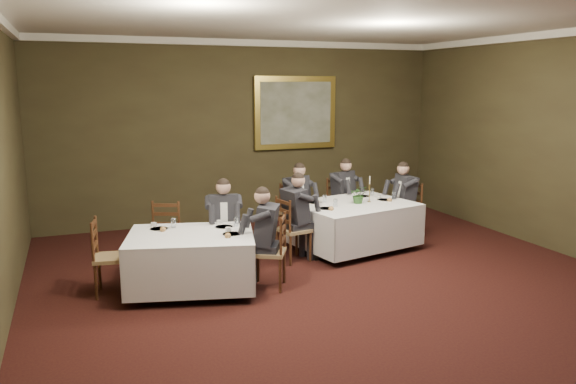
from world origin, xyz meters
TOP-DOWN VIEW (x-y plane):
  - ground at (0.00, 0.00)m, footprint 10.00×10.00m
  - ceiling at (0.00, 0.00)m, footprint 8.00×10.00m
  - back_wall at (0.00, 5.00)m, footprint 8.00×0.10m
  - crown_molding at (0.00, 0.00)m, footprint 8.00×10.00m
  - table_main at (1.00, 2.37)m, footprint 2.11×1.77m
  - table_second at (-1.86, 1.43)m, footprint 1.88×1.60m
  - chair_main_backleft at (0.32, 3.21)m, footprint 0.57×0.56m
  - diner_main_backleft at (0.32, 3.20)m, footprint 0.55×0.60m
  - chair_main_backright at (1.30, 3.41)m, footprint 0.57×0.55m
  - diner_main_backright at (1.30, 3.40)m, footprint 0.55×0.60m
  - chair_main_endleft at (-0.16, 2.13)m, footprint 0.50×0.51m
  - diner_main_endleft at (-0.15, 2.13)m, footprint 0.55×0.49m
  - chair_main_endright at (2.16, 2.61)m, footprint 0.44×0.46m
  - diner_main_endright at (2.15, 2.61)m, footprint 0.50×0.44m
  - chair_sec_backleft at (-2.08, 2.34)m, footprint 0.57×0.56m
  - chair_sec_backright at (-1.24, 2.13)m, footprint 0.52×0.50m
  - diner_sec_backright at (-1.24, 2.12)m, footprint 0.49×0.55m
  - chair_sec_endright at (-0.87, 1.17)m, footprint 0.58×0.59m
  - diner_sec_endright at (-0.88, 1.18)m, footprint 0.61×0.58m
  - chair_sec_endleft at (-2.86, 1.68)m, footprint 0.49×0.50m
  - centerpiece at (1.08, 2.34)m, footprint 0.34×0.32m
  - candlestick at (1.29, 2.39)m, footprint 0.06×0.06m
  - place_setting_table_main at (0.48, 2.68)m, footprint 0.33×0.31m
  - place_setting_table_second at (-2.15, 1.89)m, footprint 0.33×0.31m
  - painting at (1.00, 4.94)m, footprint 1.72×0.09m

SIDE VIEW (x-z plane):
  - ground at x=0.00m, z-range 0.00..0.00m
  - chair_main_backleft at x=0.32m, z-range -0.22..0.78m
  - chair_main_backright at x=1.30m, z-range -0.22..0.78m
  - chair_main_endleft at x=-0.16m, z-range -0.22..0.78m
  - chair_main_endright at x=2.16m, z-range -0.22..0.78m
  - chair_sec_backleft at x=-2.08m, z-range -0.22..0.78m
  - chair_sec_backright at x=-1.24m, z-range -0.22..0.78m
  - chair_sec_endright at x=-0.87m, z-range -0.22..0.78m
  - chair_sec_endleft at x=-2.86m, z-range -0.22..0.78m
  - table_second at x=-1.86m, z-range 0.12..0.78m
  - table_main at x=1.00m, z-range 0.12..0.78m
  - diner_main_backleft at x=0.32m, z-range -0.16..1.19m
  - diner_main_backright at x=1.30m, z-range -0.16..1.19m
  - diner_main_endleft at x=-0.15m, z-range -0.16..1.19m
  - diner_main_endright at x=2.15m, z-range -0.16..1.19m
  - diner_sec_backright at x=-1.24m, z-range -0.16..1.19m
  - diner_sec_endright at x=-0.88m, z-range -0.16..1.19m
  - place_setting_table_main at x=0.48m, z-range 0.73..0.87m
  - place_setting_table_second at x=-2.15m, z-range 0.73..0.87m
  - centerpiece at x=1.08m, z-range 0.77..1.07m
  - candlestick at x=1.29m, z-range 0.71..1.15m
  - back_wall at x=0.00m, z-range 0.00..3.50m
  - painting at x=1.00m, z-range 1.39..2.83m
  - crown_molding at x=0.00m, z-range 3.38..3.50m
  - ceiling at x=0.00m, z-range 3.45..3.55m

